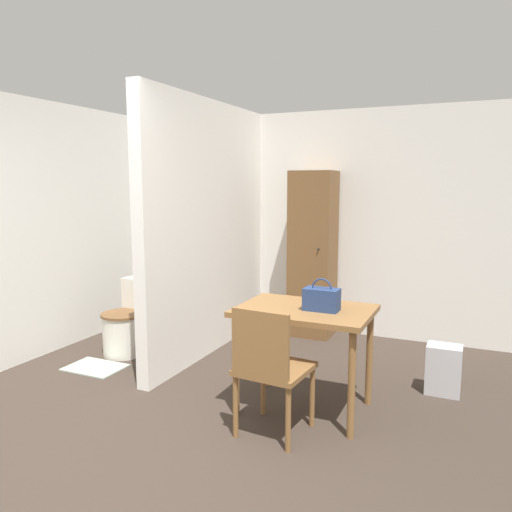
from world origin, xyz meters
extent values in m
plane|color=#382D26|center=(0.00, 0.00, 0.00)|extent=(16.00, 16.00, 0.00)
cube|color=white|center=(0.00, 3.57, 1.25)|extent=(5.03, 0.12, 2.50)
cube|color=white|center=(-2.08, 1.76, 1.25)|extent=(0.12, 4.51, 2.50)
cube|color=white|center=(-0.58, 2.37, 1.25)|extent=(0.12, 2.29, 2.50)
cube|color=brown|center=(0.74, 1.45, 0.77)|extent=(0.98, 0.70, 0.04)
cylinder|color=brown|center=(0.31, 1.16, 0.37)|extent=(0.05, 0.05, 0.75)
cylinder|color=brown|center=(1.17, 1.16, 0.37)|extent=(0.05, 0.05, 0.75)
cylinder|color=brown|center=(0.31, 1.74, 0.37)|extent=(0.05, 0.05, 0.75)
cylinder|color=brown|center=(1.17, 1.74, 0.37)|extent=(0.05, 0.05, 0.75)
cube|color=brown|center=(0.67, 1.03, 0.45)|extent=(0.49, 0.49, 0.04)
cube|color=brown|center=(0.65, 0.82, 0.69)|extent=(0.41, 0.06, 0.43)
cylinder|color=brown|center=(0.49, 1.24, 0.22)|extent=(0.04, 0.04, 0.44)
cylinder|color=brown|center=(0.88, 1.21, 0.22)|extent=(0.04, 0.04, 0.44)
cylinder|color=brown|center=(0.46, 0.85, 0.22)|extent=(0.04, 0.04, 0.44)
cylinder|color=brown|center=(0.85, 0.82, 0.22)|extent=(0.04, 0.04, 0.44)
cylinder|color=silver|center=(-1.30, 1.88, 0.20)|extent=(0.41, 0.41, 0.40)
cylinder|color=brown|center=(-1.30, 1.88, 0.41)|extent=(0.44, 0.44, 0.02)
cube|color=silver|center=(-1.30, 2.15, 0.56)|extent=(0.33, 0.18, 0.33)
cube|color=navy|center=(0.87, 1.43, 0.87)|extent=(0.25, 0.14, 0.16)
torus|color=navy|center=(0.87, 1.43, 0.95)|extent=(0.15, 0.01, 0.15)
cube|color=brown|center=(0.21, 3.29, 0.92)|extent=(0.47, 0.40, 1.84)
sphere|color=black|center=(0.33, 3.08, 1.01)|extent=(0.02, 0.02, 0.02)
cube|color=#99A899|center=(-1.30, 1.45, 0.01)|extent=(0.52, 0.37, 0.01)
cube|color=#BCBCC1|center=(1.68, 2.18, 0.20)|extent=(0.27, 0.20, 0.40)
camera|label=1|loc=(1.88, -1.97, 1.70)|focal=35.00mm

